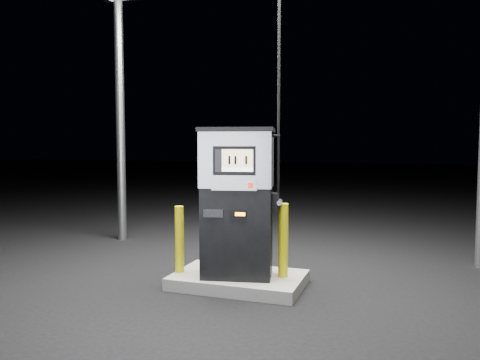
% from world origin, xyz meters
% --- Properties ---
extents(ground, '(80.00, 80.00, 0.00)m').
position_xyz_m(ground, '(0.00, 0.00, 0.00)').
color(ground, black).
rests_on(ground, ground).
extents(pump_island, '(1.60, 1.00, 0.15)m').
position_xyz_m(pump_island, '(0.00, 0.00, 0.07)').
color(pump_island, slate).
rests_on(pump_island, ground).
extents(fuel_dispenser, '(1.05, 0.71, 3.77)m').
position_xyz_m(fuel_dispenser, '(0.02, -0.10, 1.08)').
color(fuel_dispenser, black).
rests_on(fuel_dispenser, pump_island).
extents(bollard_left, '(0.15, 0.15, 0.84)m').
position_xyz_m(bollard_left, '(-0.74, -0.15, 0.57)').
color(bollard_left, '#D7CD0B').
rests_on(bollard_left, pump_island).
extents(bollard_right, '(0.15, 0.15, 0.90)m').
position_xyz_m(bollard_right, '(0.55, 0.08, 0.60)').
color(bollard_right, '#D7CD0B').
rests_on(bollard_right, pump_island).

